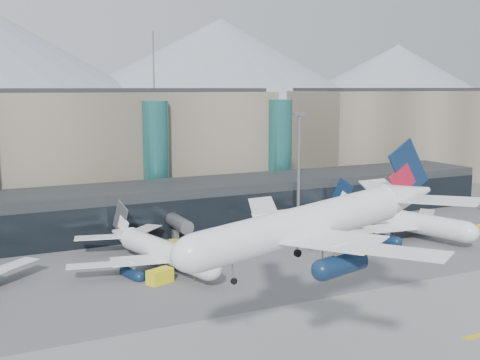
% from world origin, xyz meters
% --- Properties ---
extents(ground, '(900.00, 900.00, 0.00)m').
position_xyz_m(ground, '(0.00, 0.00, 0.00)').
color(ground, '#515154').
rests_on(ground, ground).
extents(concourse, '(170.00, 27.00, 10.00)m').
position_xyz_m(concourse, '(-0.02, 57.73, 4.97)').
color(concourse, black).
rests_on(concourse, ground).
extents(terminal_main, '(130.00, 30.00, 31.00)m').
position_xyz_m(terminal_main, '(-25.00, 90.00, 15.44)').
color(terminal_main, gray).
rests_on(terminal_main, ground).
extents(terminal_east, '(70.00, 30.00, 31.00)m').
position_xyz_m(terminal_east, '(95.00, 90.00, 15.44)').
color(terminal_east, gray).
rests_on(terminal_east, ground).
extents(teal_towers, '(116.40, 19.40, 46.00)m').
position_xyz_m(teal_towers, '(-14.99, 74.01, 14.01)').
color(teal_towers, '#256865').
rests_on(teal_towers, ground).
extents(mountain_ridge, '(910.00, 400.00, 110.00)m').
position_xyz_m(mountain_ridge, '(15.97, 380.00, 45.74)').
color(mountain_ridge, gray).
rests_on(mountain_ridge, ground).
extents(lightmast_mid, '(3.00, 1.20, 25.60)m').
position_xyz_m(lightmast_mid, '(30.00, 48.00, 14.42)').
color(lightmast_mid, slate).
rests_on(lightmast_mid, ground).
extents(hero_jet, '(34.95, 35.81, 11.54)m').
position_xyz_m(hero_jet, '(-3.58, -12.40, 17.84)').
color(hero_jet, white).
rests_on(hero_jet, ground).
extents(jet_parked_mid, '(33.91, 35.03, 11.25)m').
position_xyz_m(jet_parked_mid, '(-9.10, 32.38, 4.26)').
color(jet_parked_mid, white).
rests_on(jet_parked_mid, ground).
extents(jet_parked_right, '(36.00, 37.78, 12.13)m').
position_xyz_m(jet_parked_right, '(43.74, 32.46, 4.59)').
color(jet_parked_right, white).
rests_on(jet_parked_right, ground).
extents(veh_b, '(2.42, 3.29, 1.71)m').
position_xyz_m(veh_b, '(-2.33, 41.06, 0.85)').
color(veh_b, yellow).
rests_on(veh_b, ground).
extents(veh_c, '(4.12, 2.19, 2.28)m').
position_xyz_m(veh_c, '(22.89, 29.06, 1.14)').
color(veh_c, '#535358').
rests_on(veh_c, ground).
extents(veh_d, '(2.75, 3.39, 1.71)m').
position_xyz_m(veh_d, '(20.06, 36.48, 0.85)').
color(veh_d, silver).
rests_on(veh_d, ground).
extents(veh_g, '(2.40, 2.21, 1.21)m').
position_xyz_m(veh_g, '(24.94, 39.81, 0.61)').
color(veh_g, silver).
rests_on(veh_g, ground).
extents(veh_h, '(4.68, 3.60, 2.30)m').
position_xyz_m(veh_h, '(-11.44, 22.67, 1.15)').
color(veh_h, yellow).
rests_on(veh_h, ground).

